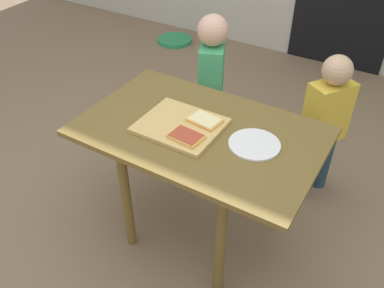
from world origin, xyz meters
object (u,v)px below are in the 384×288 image
object	(u,v)px
dining_table	(200,145)
pizza_slice_near_right	(186,136)
pizza_slice_far_right	(204,120)
child_left	(211,83)
plate_white_right	(254,144)
child_right	(325,121)
garden_hose_coil	(175,40)
cutting_board	(180,125)

from	to	relation	value
dining_table	pizza_slice_near_right	size ratio (longest dim) A/B	7.17
pizza_slice_near_right	pizza_slice_far_right	world-z (taller)	same
child_left	plate_white_right	bearing A→B (deg)	-46.94
child_right	dining_table	bearing A→B (deg)	-122.91
plate_white_right	garden_hose_coil	world-z (taller)	plate_white_right
pizza_slice_near_right	child_right	distance (m)	0.93
child_right	garden_hose_coil	distance (m)	2.51
child_left	garden_hose_coil	xyz separation A→B (m)	(-1.28, 1.53, -0.58)
cutting_board	child_right	world-z (taller)	child_right
cutting_board	plate_white_right	world-z (taller)	cutting_board
pizza_slice_far_right	child_right	world-z (taller)	child_right
dining_table	child_left	world-z (taller)	child_left
pizza_slice_near_right	garden_hose_coil	distance (m)	2.81
pizza_slice_near_right	plate_white_right	world-z (taller)	pizza_slice_near_right
dining_table	cutting_board	xyz separation A→B (m)	(-0.09, -0.03, 0.10)
dining_table	child_left	xyz separation A→B (m)	(-0.26, 0.59, -0.02)
child_right	garden_hose_coil	world-z (taller)	child_right
dining_table	garden_hose_coil	bearing A→B (deg)	126.13
dining_table	pizza_slice_far_right	size ratio (longest dim) A/B	7.01
pizza_slice_near_right	garden_hose_coil	bearing A→B (deg)	124.59
dining_table	garden_hose_coil	size ratio (longest dim) A/B	3.10
garden_hose_coil	pizza_slice_near_right	bearing A→B (deg)	-55.41
pizza_slice_far_right	child_left	distance (m)	0.62
child_left	child_right	bearing A→B (deg)	6.62
pizza_slice_far_right	child_right	xyz separation A→B (m)	(0.44, 0.63, -0.22)
plate_white_right	child_right	world-z (taller)	child_right
dining_table	cutting_board	distance (m)	0.14
pizza_slice_far_right	garden_hose_coil	xyz separation A→B (m)	(-1.55, 2.08, -0.72)
plate_white_right	garden_hose_coil	xyz separation A→B (m)	(-1.82, 2.10, -0.70)
dining_table	pizza_slice_far_right	distance (m)	0.13
pizza_slice_near_right	garden_hose_coil	size ratio (longest dim) A/B	0.43
plate_white_right	dining_table	bearing A→B (deg)	-175.90
dining_table	garden_hose_coil	xyz separation A→B (m)	(-1.55, 2.12, -0.60)
plate_white_right	garden_hose_coil	size ratio (longest dim) A/B	0.63
dining_table	pizza_slice_near_right	xyz separation A→B (m)	(-0.01, -0.11, 0.12)
dining_table	plate_white_right	bearing A→B (deg)	4.10
cutting_board	dining_table	bearing A→B (deg)	20.15
garden_hose_coil	pizza_slice_far_right	bearing A→B (deg)	-53.40
cutting_board	garden_hose_coil	xyz separation A→B (m)	(-1.46, 2.16, -0.71)
garden_hose_coil	dining_table	bearing A→B (deg)	-53.87
plate_white_right	child_right	bearing A→B (deg)	75.81
pizza_slice_far_right	cutting_board	bearing A→B (deg)	-138.75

